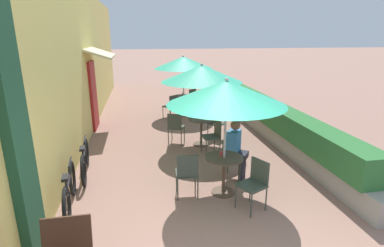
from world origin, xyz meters
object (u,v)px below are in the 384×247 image
Objects in this scene: cafe_chair_mid_left at (215,121)px; patio_umbrella_far at (183,63)px; coffee_cup_near at (221,154)px; bicycle_leaning at (70,191)px; cafe_chair_far_left at (172,105)px; coffee_cup_far at (183,94)px; cafe_chair_near_left at (231,154)px; cafe_chair_near_back at (255,181)px; patio_umbrella_near at (226,93)px; cafe_chair_mid_right at (176,126)px; patio_table_mid at (201,127)px; patio_umbrella_mid at (202,74)px; patio_table_far at (184,102)px; bicycle_second at (85,160)px; cafe_chair_near_right at (187,171)px; cafe_chair_mid_back at (214,134)px; seated_patron_near_left at (236,147)px; patio_table_near at (224,169)px; cafe_chair_far_right at (195,98)px.

patio_umbrella_far is (-0.51, 2.67, 1.41)m from cafe_chair_mid_left.
coffee_cup_near reaches higher than bicycle_leaning.
coffee_cup_far is (0.50, 0.65, 0.26)m from cafe_chair_far_left.
coffee_cup_near is (-0.35, -0.55, 0.26)m from cafe_chair_near_left.
cafe_chair_near_back is 1.00× the size of cafe_chair_far_left.
cafe_chair_near_back is at bearing -57.11° from patio_umbrella_near.
cafe_chair_mid_right is at bearing 101.43° from patio_umbrella_near.
patio_table_mid is 1.42m from patio_umbrella_mid.
cafe_chair_far_left is 5.83m from bicycle_leaning.
patio_table_far is 0.44× the size of bicycle_leaning.
patio_umbrella_near is 2.51× the size of cafe_chair_mid_right.
patio_umbrella_far is 5.53m from bicycle_second.
patio_umbrella_far is at bearing -88.54° from coffee_cup_far.
cafe_chair_near_right reaches higher than bicycle_second.
bicycle_second is (-2.77, -4.52, -1.59)m from patio_umbrella_far.
patio_umbrella_near is 5.48m from cafe_chair_far_left.
cafe_chair_mid_back is (-0.32, -1.16, 0.00)m from cafe_chair_mid_left.
cafe_chair_mid_back is at bearing 27.01° from bicycle_leaning.
cafe_chair_far_left is at bearing -136.75° from seated_patron_near_left.
cafe_chair_near_left and cafe_chair_near_right have the same top height.
patio_table_far is at bearing 89.08° from patio_table_near.
patio_umbrella_mid reaches higher than bicycle_second.
cafe_chair_near_back is 0.53× the size of bicycle_second.
cafe_chair_near_right reaches higher than patio_table_far.
cafe_chair_far_right is at bearing -148.41° from seated_patron_near_left.
bicycle_leaning is at bearing 24.75° from cafe_chair_far_right.
patio_table_near is at bearing -2.93° from seated_patron_near_left.
patio_umbrella_mid reaches higher than coffee_cup_far.
cafe_chair_mid_right reaches higher than patio_table_far.
patio_table_near is at bearing 6.32° from cafe_chair_near_back.
cafe_chair_near_left is at bearing -87.51° from patio_umbrella_far.
cafe_chair_far_right is at bearing 93.31° from cafe_chair_mid_right.
seated_patron_near_left is 2.41m from patio_umbrella_mid.
cafe_chair_mid_back is 4.01m from coffee_cup_far.
cafe_chair_near_left is 2.49m from cafe_chair_mid_left.
patio_table_near is 2.72m from bicycle_leaning.
patio_table_near is 0.28m from coffee_cup_near.
cafe_chair_near_left is (0.32, 0.62, 0.02)m from patio_table_near.
seated_patron_near_left is 5.22m from patio_table_far.
cafe_chair_far_right is (0.50, 0.48, 0.02)m from patio_table_far.
coffee_cup_near is (-0.04, 0.07, -1.15)m from patio_umbrella_near.
cafe_chair_mid_left reaches higher than patio_table_near.
patio_table_near is at bearing 6.32° from cafe_chair_near_left.
cafe_chair_near_right is 2.37m from bicycle_second.
patio_umbrella_near reaches higher than patio_table_near.
cafe_chair_near_back is 3.14m from bicycle_leaning.
cafe_chair_mid_right is (-0.53, 2.72, -0.26)m from coffee_cup_near.
bicycle_second is (-2.64, 1.17, -0.44)m from coffee_cup_near.
patio_umbrella_near is at bearing 0.00° from patio_table_near.
patio_umbrella_mid is at bearing 6.32° from cafe_chair_mid_right.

